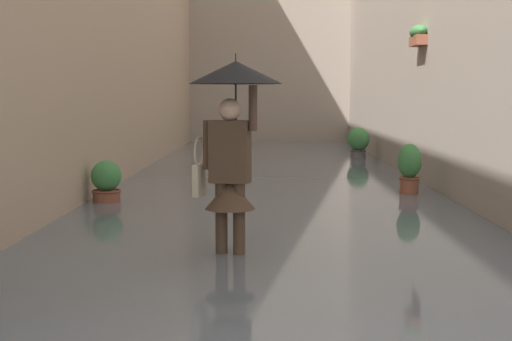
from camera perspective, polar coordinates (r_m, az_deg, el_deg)
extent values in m
plane|color=gray|center=(13.78, 1.12, -1.14)|extent=(60.00, 60.00, 0.00)
cube|color=slate|center=(13.78, 1.12, -0.92)|extent=(6.25, 29.25, 0.11)
cube|color=#9E563D|center=(13.63, 12.41, 9.76)|extent=(0.20, 0.70, 0.18)
ellipsoid|color=#428947|center=(13.64, 12.43, 10.43)|extent=(0.28, 0.76, 0.24)
cube|color=#4C4233|center=(7.38, -2.67, -6.81)|extent=(0.16, 0.26, 0.10)
cylinder|color=#4C3828|center=(7.30, -2.69, -3.70)|extent=(0.14, 0.14, 0.71)
cube|color=#4C4233|center=(7.34, -1.31, -6.89)|extent=(0.16, 0.26, 0.10)
cylinder|color=#4C3828|center=(7.26, -1.31, -3.76)|extent=(0.14, 0.14, 0.71)
cube|color=#4C3828|center=(7.20, -2.02, 1.47)|extent=(0.42, 0.29, 0.61)
cone|color=#4C3828|center=(7.24, -2.01, -1.89)|extent=(0.59, 0.59, 0.28)
sphere|color=#DBB293|center=(7.18, -2.03, 4.72)|extent=(0.22, 0.22, 0.22)
cylinder|color=#4C3828|center=(7.13, -0.24, 4.84)|extent=(0.10, 0.10, 0.44)
cylinder|color=#4C3828|center=(7.26, -3.78, 2.00)|extent=(0.10, 0.10, 0.48)
cylinder|color=black|center=(7.16, -1.57, 5.74)|extent=(0.02, 0.02, 0.46)
cone|color=black|center=(7.17, -1.58, 7.59)|extent=(0.91, 0.91, 0.22)
cylinder|color=black|center=(7.17, -1.58, 8.71)|extent=(0.01, 0.01, 0.08)
cube|color=beige|center=(7.29, -4.41, -0.74)|extent=(0.12, 0.29, 0.32)
torus|color=beige|center=(7.27, -4.43, 1.45)|extent=(0.08, 0.30, 0.30)
cylinder|color=#66605B|center=(18.81, 7.89, 1.10)|extent=(0.37, 0.37, 0.29)
torus|color=#56524E|center=(18.80, 7.90, 1.54)|extent=(0.41, 0.41, 0.04)
ellipsoid|color=#428947|center=(18.78, 7.91, 2.43)|extent=(0.55, 0.55, 0.58)
cylinder|color=#9E563D|center=(12.04, 11.74, -1.42)|extent=(0.30, 0.30, 0.35)
torus|color=brown|center=(12.02, 11.75, -0.58)|extent=(0.33, 0.33, 0.04)
ellipsoid|color=#428947|center=(11.99, 11.78, 0.73)|extent=(0.38, 0.38, 0.55)
cylinder|color=brown|center=(11.11, -11.46, -2.24)|extent=(0.40, 0.40, 0.26)
torus|color=brown|center=(11.09, -11.47, -1.57)|extent=(0.44, 0.44, 0.04)
ellipsoid|color=#428947|center=(11.07, -11.50, -0.40)|extent=(0.44, 0.44, 0.46)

